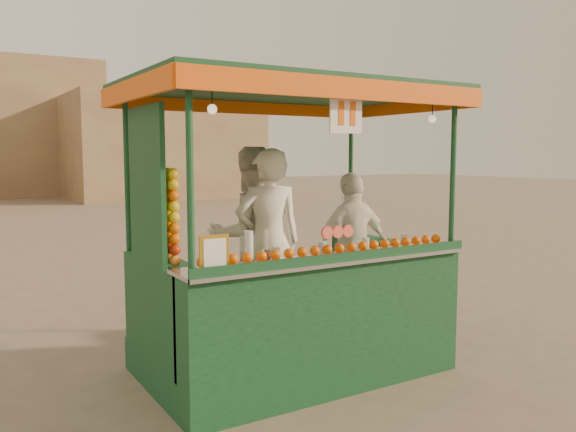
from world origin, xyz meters
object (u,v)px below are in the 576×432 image
vendor_left (268,242)px  vendor_right (353,247)px  juice_cart (290,283)px  vendor_middle (250,236)px

vendor_left → vendor_right: 1.01m
juice_cart → vendor_right: bearing=16.8°
juice_cart → vendor_middle: (-0.03, 0.76, 0.37)m
vendor_middle → vendor_left: bearing=96.2°
juice_cart → vendor_left: juice_cart is taller
juice_cart → vendor_left: 0.51m
vendor_left → vendor_middle: (-0.00, 0.39, 0.01)m
vendor_middle → vendor_right: 1.11m
juice_cart → vendor_left: size_ratio=1.65×
juice_cart → vendor_middle: bearing=92.6°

